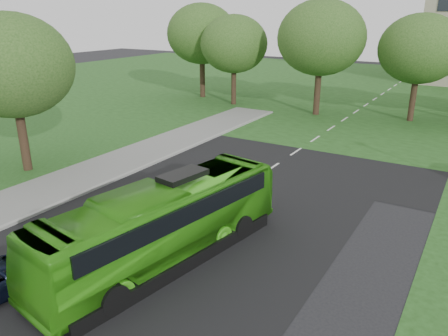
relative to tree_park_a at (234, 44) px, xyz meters
name	(u,v)px	position (x,y,z in m)	size (l,w,h in m)	color
ground	(181,229)	(12.65, -26.85, -6.40)	(160.00, 160.00, 0.00)	black
street_surfaces	(330,126)	(12.27, -4.10, -6.37)	(120.00, 120.00, 0.15)	black
tree_park_a	(234,44)	(0.00, 0.00, 0.00)	(7.10, 7.10, 9.43)	black
tree_park_b	(321,38)	(9.56, -0.22, 0.90)	(8.26, 8.26, 10.82)	black
tree_park_c	(420,49)	(18.03, 1.72, 0.10)	(7.21, 7.21, 9.57)	black
tree_park_f	(202,34)	(-5.38, 1.92, 0.83)	(7.97, 7.97, 10.63)	black
tree_side_near	(12,66)	(-0.65, -25.33, 0.15)	(7.26, 7.26, 9.65)	black
bus	(164,223)	(13.65, -29.24, -4.80)	(2.69, 11.50, 3.20)	#389D18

